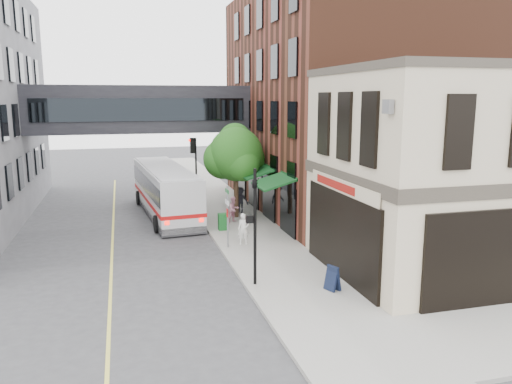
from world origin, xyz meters
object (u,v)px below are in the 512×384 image
pedestrian_a (244,229)px  sandwich_board (333,278)px  pedestrian_c (240,200)px  bus (165,189)px  newspaper_box (223,222)px  pedestrian_b (234,209)px

pedestrian_a → sandwich_board: bearing=-64.6°
pedestrian_c → bus: bearing=-167.4°
pedestrian_c → newspaper_box: bearing=-88.2°
pedestrian_a → newspaper_box: 2.95m
pedestrian_a → pedestrian_c: size_ratio=0.95×
pedestrian_c → newspaper_box: size_ratio=1.76×
pedestrian_a → newspaper_box: bearing=109.7°
pedestrian_c → sandwich_board: 13.39m
pedestrian_b → newspaper_box: (-0.97, -1.56, -0.29)m
bus → pedestrian_c: bearing=-15.7°
pedestrian_a → pedestrian_b: (0.51, 4.45, -0.02)m
pedestrian_a → pedestrian_b: size_ratio=1.02×
newspaper_box → sandwich_board: 9.84m
pedestrian_a → newspaper_box: pedestrian_a is taller
pedestrian_b → newspaper_box: 1.86m
sandwich_board → pedestrian_c: bearing=69.7°
pedestrian_a → pedestrian_c: bearing=88.5°
pedestrian_b → pedestrian_c: (0.92, 2.23, 0.06)m
pedestrian_b → pedestrian_c: bearing=42.9°
pedestrian_b → sandwich_board: bearing=-108.2°
pedestrian_c → sandwich_board: (0.34, -13.38, -0.33)m
bus → pedestrian_c: 4.73m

